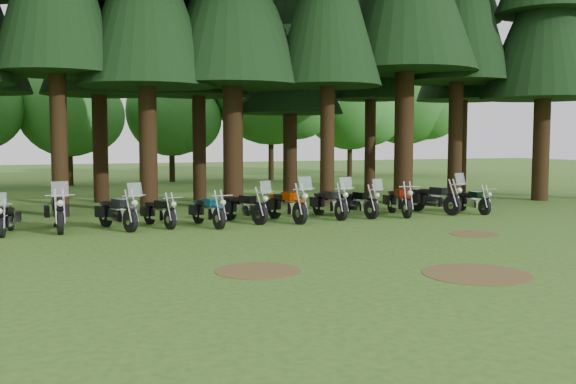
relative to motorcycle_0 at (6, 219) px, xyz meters
name	(u,v)px	position (x,y,z in m)	size (l,w,h in m)	color
ground	(342,247)	(7.97, -5.63, -0.43)	(120.00, 120.00, 0.00)	#2D5715
pine_back_4	(290,19)	(12.00, 7.61, 7.82)	(4.94, 4.94, 13.78)	#312010
decid_3	(73,109)	(3.25, 19.50, 4.08)	(6.12, 5.95, 7.65)	#312010
decid_4	(176,113)	(9.55, 20.69, 3.94)	(5.93, 5.76, 7.41)	#312010
decid_5	(278,86)	(16.26, 20.08, 5.80)	(8.45, 8.21, 10.56)	#312010
decid_6	(355,105)	(22.82, 21.37, 4.78)	(7.06, 6.86, 8.82)	#312010
decid_7	(411,92)	(27.43, 21.19, 5.80)	(8.44, 8.20, 10.55)	#312010
dirt_patch_0	(258,270)	(4.97, -7.63, -0.42)	(1.80, 1.80, 0.01)	#4C3D1E
dirt_patch_1	(474,234)	(12.47, -5.13, -0.42)	(1.40, 1.40, 0.01)	#4C3D1E
dirt_patch_2	(477,274)	(8.97, -9.63, -0.42)	(2.20, 2.20, 0.01)	#4C3D1E
motorcycle_0	(6,219)	(0.00, 0.00, 0.00)	(0.54, 2.04, 1.28)	black
motorcycle_1	(58,214)	(1.42, 0.15, 0.09)	(0.46, 2.45, 1.55)	black
motorcycle_2	(118,213)	(3.10, -0.23, 0.07)	(1.04, 2.31, 1.48)	black
motorcycle_3	(159,213)	(4.38, -0.13, 0.00)	(0.65, 2.02, 0.84)	black
motorcycle_4	(208,212)	(5.82, -0.60, 0.03)	(0.50, 2.18, 0.89)	black
motorcycle_5	(244,208)	(7.16, -0.17, 0.05)	(1.08, 2.21, 1.43)	black
motorcycle_6	(287,206)	(8.56, -0.45, 0.09)	(0.64, 2.48, 1.56)	black
motorcycle_7	(330,204)	(10.30, -0.11, 0.07)	(0.46, 2.36, 1.48)	black
motorcycle_8	(358,204)	(11.32, -0.24, 0.04)	(0.70, 2.22, 1.40)	black
motorcycle_9	(399,202)	(12.94, -0.39, 0.06)	(0.68, 2.31, 0.95)	black
motorcycle_10	(435,199)	(14.50, -0.31, 0.09)	(0.88, 2.43, 1.54)	black
motorcycle_11	(472,202)	(15.88, -0.74, -0.02)	(0.29, 1.99, 0.81)	black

